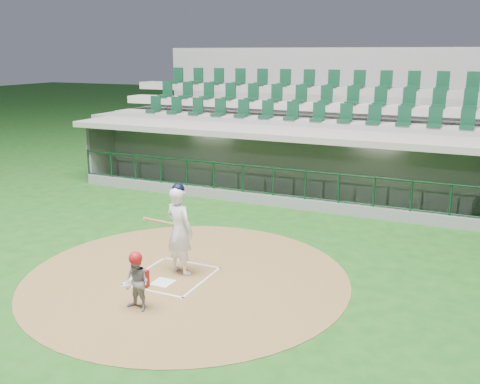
# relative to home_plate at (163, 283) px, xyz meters

# --- Properties ---
(ground) EXTENTS (120.00, 120.00, 0.00)m
(ground) POSITION_rel_home_plate_xyz_m (0.00, 0.70, -0.02)
(ground) COLOR #184A15
(ground) RESTS_ON ground
(dirt_circle) EXTENTS (7.20, 7.20, 0.01)m
(dirt_circle) POSITION_rel_home_plate_xyz_m (0.30, 0.50, -0.02)
(dirt_circle) COLOR brown
(dirt_circle) RESTS_ON ground
(home_plate) EXTENTS (0.43, 0.43, 0.02)m
(home_plate) POSITION_rel_home_plate_xyz_m (0.00, 0.00, 0.00)
(home_plate) COLOR white
(home_plate) RESTS_ON dirt_circle
(batter_box_chalk) EXTENTS (1.55, 1.80, 0.01)m
(batter_box_chalk) POSITION_rel_home_plate_xyz_m (0.00, 0.40, -0.00)
(batter_box_chalk) COLOR white
(batter_box_chalk) RESTS_ON ground
(dugout_structure) EXTENTS (16.40, 3.70, 3.00)m
(dugout_structure) POSITION_rel_home_plate_xyz_m (0.11, 8.53, 0.94)
(dugout_structure) COLOR slate
(dugout_structure) RESTS_ON ground
(seating_deck) EXTENTS (17.00, 6.72, 5.15)m
(seating_deck) POSITION_rel_home_plate_xyz_m (0.00, 11.61, 1.40)
(seating_deck) COLOR slate
(seating_deck) RESTS_ON ground
(batter) EXTENTS (0.96, 0.97, 2.09)m
(batter) POSITION_rel_home_plate_xyz_m (0.06, 0.64, 1.02)
(batter) COLOR white
(batter) RESTS_ON dirt_circle
(catcher) EXTENTS (0.60, 0.50, 1.19)m
(catcher) POSITION_rel_home_plate_xyz_m (0.23, -1.24, 0.58)
(catcher) COLOR #929297
(catcher) RESTS_ON dirt_circle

